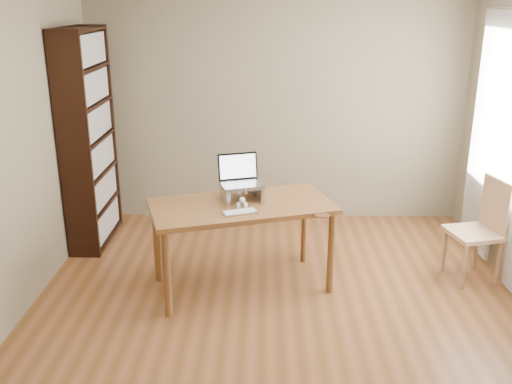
# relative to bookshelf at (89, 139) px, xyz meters

# --- Properties ---
(room) EXTENTS (4.04, 4.54, 2.64)m
(room) POSITION_rel_bookshelf_xyz_m (1.86, -1.54, 0.25)
(room) COLOR brown
(room) RESTS_ON ground
(bookshelf) EXTENTS (0.30, 0.90, 2.10)m
(bookshelf) POSITION_rel_bookshelf_xyz_m (0.00, 0.00, 0.00)
(bookshelf) COLOR black
(bookshelf) RESTS_ON ground
(curtains) EXTENTS (0.03, 1.90, 2.25)m
(curtains) POSITION_rel_bookshelf_xyz_m (3.75, -0.75, 0.12)
(curtains) COLOR silver
(curtains) RESTS_ON ground
(desk) EXTENTS (1.62, 1.14, 0.75)m
(desk) POSITION_rel_bookshelf_xyz_m (1.52, -0.98, -0.39)
(desk) COLOR brown
(desk) RESTS_ON ground
(laptop_stand) EXTENTS (0.32, 0.25, 0.13)m
(laptop_stand) POSITION_rel_bookshelf_xyz_m (1.52, -0.90, -0.22)
(laptop_stand) COLOR #BBBEC0
(laptop_stand) RESTS_ON desk
(laptop) EXTENTS (0.39, 0.37, 0.24)m
(laptop) POSITION_rel_bookshelf_xyz_m (1.52, -0.84, -0.11)
(laptop) COLOR #BBBEC0
(laptop) RESTS_ON laptop_stand
(keyboard) EXTENTS (0.30, 0.21, 0.02)m
(keyboard) POSITION_rel_bookshelf_xyz_m (1.52, -1.20, -0.29)
(keyboard) COLOR #BBBEC0
(keyboard) RESTS_ON desk
(coaster) EXTENTS (0.11, 0.11, 0.01)m
(coaster) POSITION_rel_bookshelf_xyz_m (2.16, -1.24, -0.30)
(coaster) COLOR #532A1C
(coaster) RESTS_ON desk
(cat) EXTENTS (0.25, 0.49, 0.16)m
(cat) POSITION_rel_bookshelf_xyz_m (1.51, -0.87, -0.23)
(cat) COLOR #4A413A
(cat) RESTS_ON desk
(chair) EXTENTS (0.48, 0.48, 0.91)m
(chair) POSITION_rel_bookshelf_xyz_m (3.58, -0.81, -0.56)
(chair) COLOR tan
(chair) RESTS_ON ground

